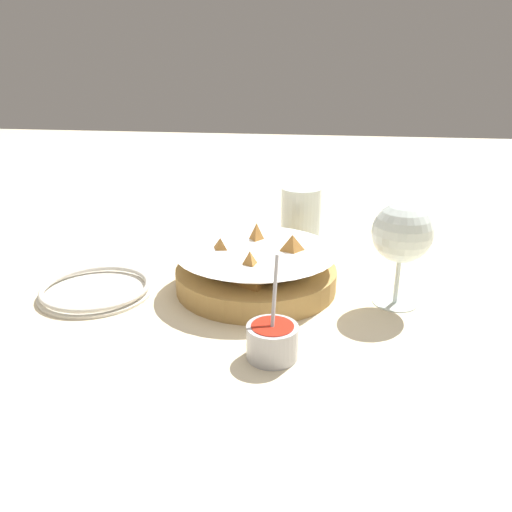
{
  "coord_description": "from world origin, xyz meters",
  "views": [
    {
      "loc": [
        -0.74,
        -0.08,
        0.35
      ],
      "look_at": [
        0.01,
        0.04,
        0.06
      ],
      "focal_mm": 35.0,
      "sensor_mm": 36.0,
      "label": 1
    }
  ],
  "objects_px": {
    "food_basket": "(256,270)",
    "wine_glass": "(402,235)",
    "beer_mug": "(301,217)",
    "sauce_cup": "(272,339)",
    "side_plate": "(96,290)"
  },
  "relations": [
    {
      "from": "sauce_cup",
      "to": "side_plate",
      "type": "bearing_deg",
      "value": 65.05
    },
    {
      "from": "wine_glass",
      "to": "beer_mug",
      "type": "height_order",
      "value": "wine_glass"
    },
    {
      "from": "sauce_cup",
      "to": "food_basket",
      "type": "bearing_deg",
      "value": 14.28
    },
    {
      "from": "food_basket",
      "to": "wine_glass",
      "type": "relative_size",
      "value": 1.64
    },
    {
      "from": "sauce_cup",
      "to": "side_plate",
      "type": "xyz_separation_m",
      "value": [
        0.14,
        0.31,
        -0.02
      ]
    },
    {
      "from": "wine_glass",
      "to": "sauce_cup",
      "type": "bearing_deg",
      "value": 136.93
    },
    {
      "from": "sauce_cup",
      "to": "wine_glass",
      "type": "bearing_deg",
      "value": -43.07
    },
    {
      "from": "beer_mug",
      "to": "side_plate",
      "type": "bearing_deg",
      "value": 135.74
    },
    {
      "from": "side_plate",
      "to": "food_basket",
      "type": "bearing_deg",
      "value": -75.99
    },
    {
      "from": "food_basket",
      "to": "sauce_cup",
      "type": "bearing_deg",
      "value": -165.72
    },
    {
      "from": "sauce_cup",
      "to": "side_plate",
      "type": "distance_m",
      "value": 0.34
    },
    {
      "from": "beer_mug",
      "to": "side_plate",
      "type": "distance_m",
      "value": 0.44
    },
    {
      "from": "beer_mug",
      "to": "sauce_cup",
      "type": "bearing_deg",
      "value": 179.65
    },
    {
      "from": "wine_glass",
      "to": "beer_mug",
      "type": "bearing_deg",
      "value": 31.21
    },
    {
      "from": "sauce_cup",
      "to": "side_plate",
      "type": "height_order",
      "value": "sauce_cup"
    }
  ]
}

